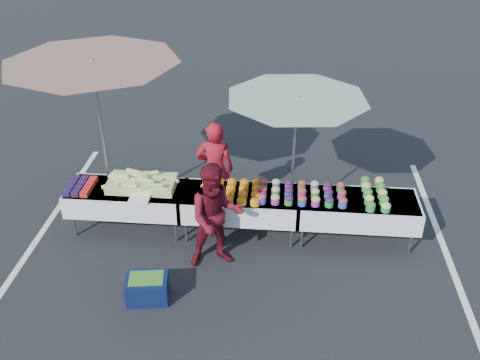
# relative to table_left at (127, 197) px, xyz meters

# --- Properties ---
(ground) EXTENTS (80.00, 80.00, 0.00)m
(ground) POSITION_rel_table_left_xyz_m (1.80, 0.00, -0.58)
(ground) COLOR black
(stripe_left) EXTENTS (0.10, 5.00, 0.00)m
(stripe_left) POSITION_rel_table_left_xyz_m (-1.40, 0.00, -0.58)
(stripe_left) COLOR silver
(stripe_left) RESTS_ON ground
(stripe_right) EXTENTS (0.10, 5.00, 0.00)m
(stripe_right) POSITION_rel_table_left_xyz_m (5.00, 0.00, -0.58)
(stripe_right) COLOR silver
(stripe_right) RESTS_ON ground
(table_left) EXTENTS (1.86, 0.81, 0.75)m
(table_left) POSITION_rel_table_left_xyz_m (0.00, 0.00, 0.00)
(table_left) COLOR white
(table_left) RESTS_ON ground
(table_center) EXTENTS (1.86, 0.81, 0.75)m
(table_center) POSITION_rel_table_left_xyz_m (1.80, 0.00, 0.00)
(table_center) COLOR white
(table_center) RESTS_ON ground
(table_right) EXTENTS (1.86, 0.81, 0.75)m
(table_right) POSITION_rel_table_left_xyz_m (3.60, 0.00, 0.00)
(table_right) COLOR white
(table_right) RESTS_ON ground
(berry_punnets) EXTENTS (0.40, 0.54, 0.08)m
(berry_punnets) POSITION_rel_table_left_xyz_m (-0.71, -0.06, 0.21)
(berry_punnets) COLOR black
(berry_punnets) RESTS_ON table_left
(corn_pile) EXTENTS (1.16, 0.57, 0.26)m
(corn_pile) POSITION_rel_table_left_xyz_m (0.24, 0.04, 0.26)
(corn_pile) COLOR #ACCC68
(corn_pile) RESTS_ON table_left
(plastic_bags) EXTENTS (0.30, 0.25, 0.05)m
(plastic_bags) POSITION_rel_table_left_xyz_m (0.30, -0.30, 0.19)
(plastic_bags) COLOR white
(plastic_bags) RESTS_ON table_left
(carrot_bowls) EXTENTS (0.95, 0.69, 0.11)m
(carrot_bowls) POSITION_rel_table_left_xyz_m (1.65, -0.01, 0.22)
(carrot_bowls) COLOR orange
(carrot_bowls) RESTS_ON table_center
(potato_cups) EXTENTS (1.34, 0.58, 0.16)m
(potato_cups) POSITION_rel_table_left_xyz_m (2.75, 0.00, 0.25)
(potato_cups) COLOR blue
(potato_cups) RESTS_ON table_right
(bean_baskets) EXTENTS (0.36, 0.86, 0.15)m
(bean_baskets) POSITION_rel_table_left_xyz_m (3.86, 0.08, 0.24)
(bean_baskets) COLOR #228837
(bean_baskets) RESTS_ON table_right
(vendor) EXTENTS (0.64, 0.45, 1.69)m
(vendor) POSITION_rel_table_left_xyz_m (1.34, 0.55, 0.26)
(vendor) COLOR maroon
(vendor) RESTS_ON ground
(customer) EXTENTS (0.94, 0.82, 1.66)m
(customer) POSITION_rel_table_left_xyz_m (1.52, -0.75, 0.24)
(customer) COLOR #590D19
(customer) RESTS_ON ground
(umbrella_left) EXTENTS (2.79, 2.79, 2.69)m
(umbrella_left) POSITION_rel_table_left_xyz_m (-0.41, 0.40, 1.86)
(umbrella_left) COLOR black
(umbrella_left) RESTS_ON ground
(umbrella_right) EXTENTS (2.69, 2.69, 2.21)m
(umbrella_right) POSITION_rel_table_left_xyz_m (2.60, 0.45, 1.42)
(umbrella_right) COLOR black
(umbrella_right) RESTS_ON ground
(storage_bin) EXTENTS (0.61, 0.48, 0.37)m
(storage_bin) POSITION_rel_table_left_xyz_m (0.67, -1.60, -0.39)
(storage_bin) COLOR #0C173E
(storage_bin) RESTS_ON ground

